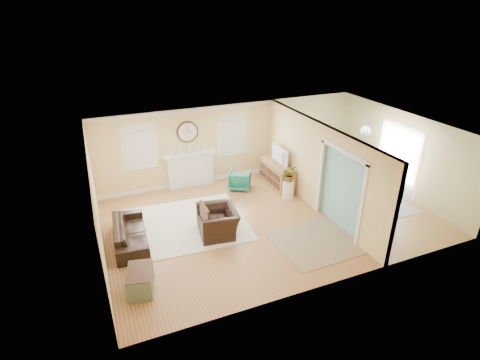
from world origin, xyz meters
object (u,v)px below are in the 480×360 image
at_px(dining_table, 361,190).
at_px(sofa, 130,233).
at_px(eames_chair, 218,221).
at_px(credenza, 277,175).
at_px(green_chair, 240,180).

bearing_deg(dining_table, sofa, 82.94).
relative_size(eames_chair, dining_table, 0.68).
bearing_deg(eames_chair, credenza, 132.85).
xyz_separation_m(eames_chair, dining_table, (4.76, 0.16, -0.07)).
height_order(eames_chair, credenza, credenza).
height_order(credenza, dining_table, credenza).
bearing_deg(credenza, sofa, -163.03).
bearing_deg(eames_chair, sofa, -94.20).
xyz_separation_m(green_chair, credenza, (1.22, -0.27, 0.09)).
bearing_deg(credenza, dining_table, -42.20).
distance_m(sofa, green_chair, 4.16).
bearing_deg(sofa, credenza, -69.24).
xyz_separation_m(eames_chair, credenza, (2.77, 1.97, 0.04)).
bearing_deg(sofa, dining_table, -88.61).
distance_m(eames_chair, credenza, 3.40).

